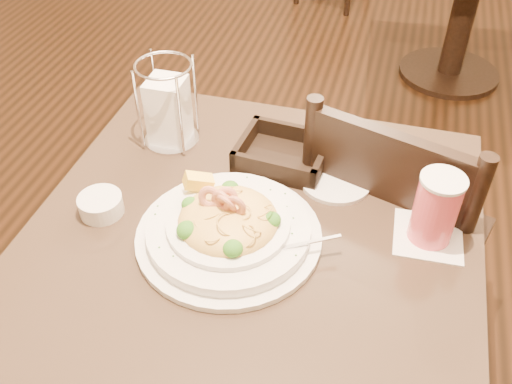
% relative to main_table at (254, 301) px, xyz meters
% --- Properties ---
extents(main_table, '(0.90, 0.90, 0.75)m').
position_rel_main_table_xyz_m(main_table, '(0.00, 0.00, 0.00)').
color(main_table, black).
rests_on(main_table, ground).
extents(dining_chair_near, '(0.53, 0.53, 0.93)m').
position_rel_main_table_xyz_m(dining_chair_near, '(0.28, 0.29, -0.01)').
color(dining_chair_near, black).
rests_on(dining_chair_near, ground).
extents(pasta_bowl, '(0.40, 0.37, 0.12)m').
position_rel_main_table_xyz_m(pasta_bowl, '(-0.04, -0.04, 0.27)').
color(pasta_bowl, white).
rests_on(pasta_bowl, main_table).
extents(drink_glass, '(0.14, 0.14, 0.15)m').
position_rel_main_table_xyz_m(drink_glass, '(0.34, 0.07, 0.31)').
color(drink_glass, white).
rests_on(drink_glass, main_table).
extents(bread_basket, '(0.21, 0.18, 0.05)m').
position_rel_main_table_xyz_m(bread_basket, '(0.01, 0.23, 0.26)').
color(bread_basket, black).
rests_on(bread_basket, main_table).
extents(napkin_caddy, '(0.13, 0.13, 0.21)m').
position_rel_main_table_xyz_m(napkin_caddy, '(-0.27, 0.24, 0.33)').
color(napkin_caddy, silver).
rests_on(napkin_caddy, main_table).
extents(side_plate, '(0.20, 0.20, 0.01)m').
position_rel_main_table_xyz_m(side_plate, '(0.14, 0.19, 0.24)').
color(side_plate, white).
rests_on(side_plate, main_table).
extents(butter_ramekin, '(0.11, 0.11, 0.04)m').
position_rel_main_table_xyz_m(butter_ramekin, '(-0.32, -0.04, 0.26)').
color(butter_ramekin, white).
rests_on(butter_ramekin, main_table).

